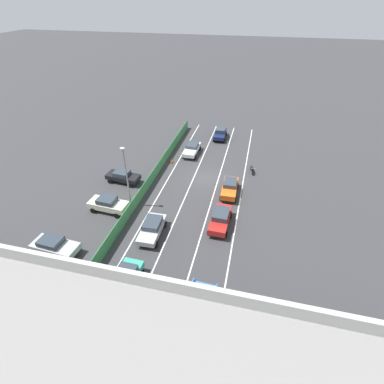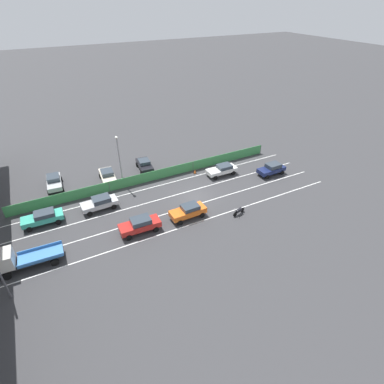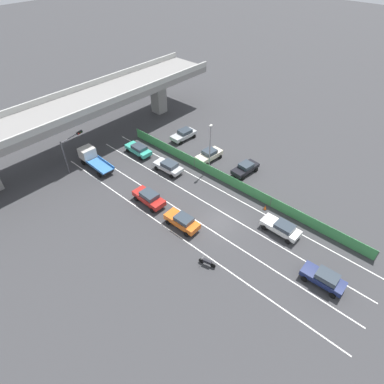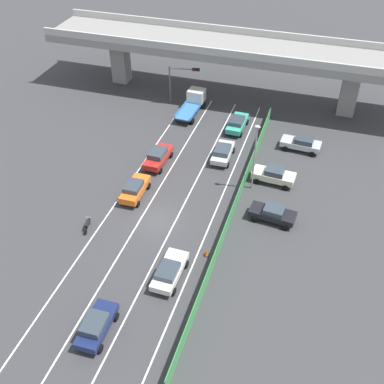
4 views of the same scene
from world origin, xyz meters
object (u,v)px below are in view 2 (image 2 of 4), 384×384
street_lamp (119,157)px  car_taxi_teal (43,217)px  car_hatchback_white (222,169)px  parked_sedan_cream (107,176)px  flatbed_truck_blue (16,259)px  traffic_cone (195,171)px  parked_sedan_dark (144,164)px  car_taxi_orange (188,211)px  parked_wagon_silver (54,181)px  motorcycle (239,211)px  car_sedan_silver (100,202)px  car_sedan_red (140,224)px  car_sedan_navy (272,169)px

street_lamp → car_taxi_teal: bearing=110.9°
car_hatchback_white → parked_sedan_cream: bearing=69.4°
flatbed_truck_blue → traffic_cone: (8.78, -24.31, -0.94)m
parked_sedan_dark → traffic_cone: bearing=-126.4°
car_taxi_orange → traffic_cone: bearing=-32.1°
parked_sedan_dark → street_lamp: bearing=123.9°
car_taxi_orange → parked_wagon_silver: bearing=42.5°
motorcycle → traffic_cone: motorcycle is taller
parked_sedan_dark → parked_wagon_silver: size_ratio=0.98×
flatbed_truck_blue → car_sedan_silver: bearing=-56.4°
car_taxi_teal → street_lamp: street_lamp is taller
car_taxi_teal → motorcycle: car_taxi_teal is taller
car_taxi_orange → motorcycle: car_taxi_orange is taller
car_sedan_red → flatbed_truck_blue: 12.58m
car_sedan_silver → parked_sedan_cream: 6.62m
street_lamp → motorcycle: bearing=-141.1°
flatbed_truck_blue → parked_sedan_cream: flatbed_truck_blue is taller
parked_wagon_silver → street_lamp: street_lamp is taller
car_sedan_silver → car_hatchback_white: size_ratio=0.97×
street_lamp → parked_sedan_cream: bearing=39.6°
motorcycle → parked_sedan_dark: 17.28m
car_taxi_teal → car_taxi_orange: (-6.74, -15.63, 0.03)m
car_taxi_teal → flatbed_truck_blue: bearing=155.3°
car_taxi_orange → car_hatchback_white: car_taxi_orange is taller
parked_wagon_silver → car_hatchback_white: bearing=-109.0°
flatbed_truck_blue → motorcycle: bearing=-96.2°
car_taxi_teal → parked_sedan_cream: parked_sedan_cream is taller
flatbed_truck_blue → motorcycle: 24.51m
motorcycle → parked_wagon_silver: 25.72m
flatbed_truck_blue → parked_wagon_silver: flatbed_truck_blue is taller
car_sedan_red → parked_wagon_silver: (14.53, 7.47, -0.04)m
car_taxi_orange → street_lamp: size_ratio=0.60×
car_sedan_silver → parked_wagon_silver: (8.05, 4.47, 0.01)m
car_sedan_silver → traffic_cone: car_sedan_silver is taller
car_sedan_silver → car_sedan_navy: car_sedan_navy is taller
flatbed_truck_blue → parked_sedan_dark: (13.42, -18.01, -0.38)m
car_hatchback_white → traffic_cone: car_hatchback_white is taller
parked_sedan_dark → flatbed_truck_blue: bearing=126.7°
car_sedan_navy → car_hatchback_white: size_ratio=0.93×
car_taxi_orange → car_sedan_red: size_ratio=0.95×
motorcycle → traffic_cone: size_ratio=2.87×
flatbed_truck_blue → car_sedan_red: bearing=-90.5°
car_sedan_red → parked_sedan_dark: 14.59m
car_taxi_orange → car_sedan_red: 6.01m
car_taxi_orange → traffic_cone: (9.10, -5.72, -0.62)m
car_sedan_navy → parked_sedan_dark: (10.11, 16.35, -0.06)m
car_sedan_silver → car_taxi_orange: (-6.67, -9.01, 0.03)m
motorcycle → car_hatchback_white: bearing=-20.1°
motorcycle → parked_sedan_dark: size_ratio=0.43×
motorcycle → street_lamp: 17.41m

